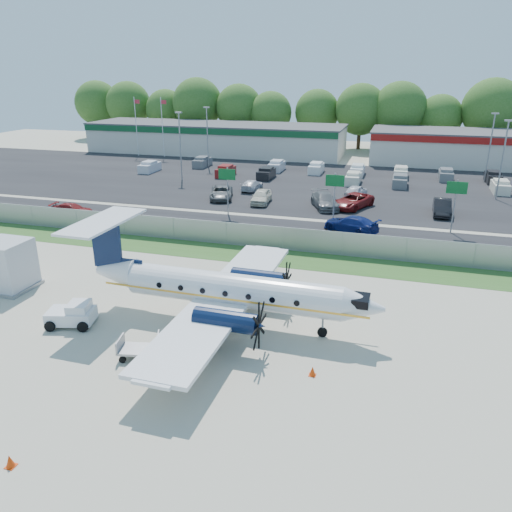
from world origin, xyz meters
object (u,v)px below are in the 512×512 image
(baggage_cart_near, at_px, (139,349))
(baggage_cart_far, at_px, (175,342))
(pushback_tug, at_px, (73,314))
(aircraft, at_px, (227,289))
(service_container, at_px, (7,267))

(baggage_cart_near, bearing_deg, baggage_cart_far, 42.83)
(baggage_cart_near, bearing_deg, pushback_tug, 158.68)
(aircraft, relative_size, service_container, 5.34)
(baggage_cart_far, bearing_deg, service_container, 163.81)
(aircraft, bearing_deg, pushback_tug, -162.16)
(pushback_tug, bearing_deg, baggage_cart_far, -6.82)
(aircraft, xyz_separation_m, baggage_cart_near, (-3.17, -4.96, -1.69))
(baggage_cart_near, distance_m, service_container, 14.15)
(pushback_tug, bearing_deg, baggage_cart_near, -21.32)
(baggage_cart_near, bearing_deg, service_container, 157.00)
(baggage_cart_far, bearing_deg, pushback_tug, 173.18)
(baggage_cart_near, xyz_separation_m, baggage_cart_far, (1.43, 1.33, -0.07))
(aircraft, bearing_deg, baggage_cart_near, -122.56)
(service_container, bearing_deg, pushback_tug, -24.23)
(aircraft, bearing_deg, service_container, 178.05)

